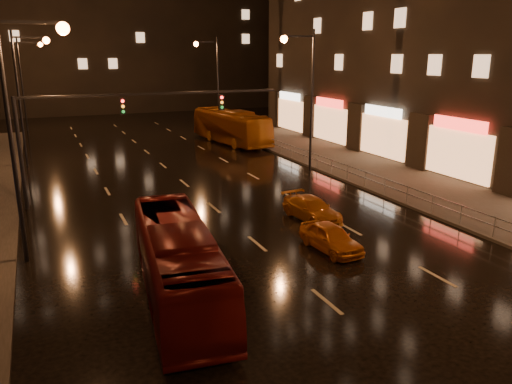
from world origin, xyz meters
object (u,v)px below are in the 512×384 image
bus_red (178,261)px  bus_curb (231,127)px  taxi_far (312,209)px  taxi_near (331,237)px

bus_red → bus_curb: (13.01, 28.72, 0.23)m
bus_red → taxi_far: bearing=39.5°
bus_curb → taxi_near: (-5.77, -27.21, -0.99)m
taxi_near → taxi_far: taxi_near is taller
taxi_far → taxi_near: bearing=-113.6°
bus_red → taxi_near: bearing=18.6°
bus_red → taxi_near: (7.24, 1.50, -0.76)m
taxi_near → bus_red: bearing=-171.7°
bus_red → taxi_near: size_ratio=2.78×
bus_curb → bus_red: bearing=-121.4°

